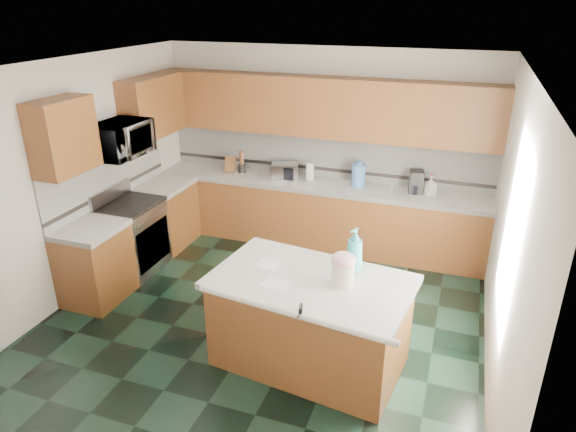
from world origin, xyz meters
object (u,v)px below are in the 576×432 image
at_px(island_base, 310,324).
at_px(soap_bottle_island, 355,249).
at_px(island_top, 311,282).
at_px(knife_block, 230,164).
at_px(treat_jar, 343,274).
at_px(toaster_oven, 285,171).
at_px(coffee_maker, 416,182).

height_order(island_base, soap_bottle_island, soap_bottle_island).
distance_m(island_base, island_top, 0.46).
relative_size(island_base, island_top, 0.94).
relative_size(island_base, knife_block, 7.15).
bearing_deg(island_base, island_top, 0.00).
xyz_separation_m(island_top, knife_block, (-2.01, 2.56, 0.15)).
relative_size(island_base, treat_jar, 7.95).
distance_m(island_top, toaster_oven, 2.82).
xyz_separation_m(toaster_oven, coffee_maker, (1.80, 0.03, 0.04)).
distance_m(island_top, soap_bottle_island, 0.51).
bearing_deg(knife_block, soap_bottle_island, -43.14).
bearing_deg(toaster_oven, treat_jar, -77.48).
bearing_deg(treat_jar, coffee_maker, 72.34).
bearing_deg(soap_bottle_island, knife_block, 158.02).
relative_size(island_base, coffee_maker, 5.79).
height_order(treat_jar, soap_bottle_island, soap_bottle_island).
xyz_separation_m(island_base, coffee_maker, (0.63, 2.59, 0.64)).
distance_m(knife_block, coffee_maker, 2.64).
height_order(knife_block, toaster_oven, knife_block).
bearing_deg(soap_bottle_island, treat_jar, -74.28).
bearing_deg(coffee_maker, knife_block, 170.41).
bearing_deg(island_top, soap_bottle_island, 50.95).
xyz_separation_m(island_base, island_top, (0.00, 0.00, 0.46)).
height_order(treat_jar, knife_block, knife_block).
xyz_separation_m(soap_bottle_island, coffee_maker, (0.31, 2.28, -0.06)).
height_order(island_top, soap_bottle_island, soap_bottle_island).
relative_size(treat_jar, toaster_oven, 0.58).
height_order(island_top, knife_block, knife_block).
bearing_deg(toaster_oven, soap_bottle_island, -73.64).
bearing_deg(toaster_oven, knife_block, 162.85).
relative_size(soap_bottle_island, knife_block, 1.76).
distance_m(island_base, treat_jar, 0.66).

